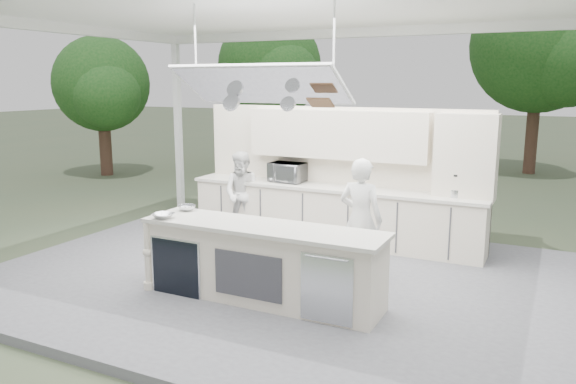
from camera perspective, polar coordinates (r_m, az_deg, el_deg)
The scene contains 12 objects.
ground at distance 8.00m, azimuth -0.69°, elevation -9.22°, with size 90.00×90.00×0.00m, color #434C34.
stage_deck at distance 7.97m, azimuth -0.69°, elevation -8.82°, with size 8.00×6.00×0.12m, color slate.
tent at distance 7.54m, azimuth -0.79°, elevation 18.21°, with size 8.20×6.20×3.86m.
demo_island at distance 6.96m, azimuth -2.81°, elevation -7.17°, with size 3.10×0.79×0.95m.
back_counter at distance 9.48m, azimuth 4.51°, elevation -2.21°, with size 5.08×0.72×0.95m.
back_wall_unit at distance 9.36m, azimuth 7.62°, elevation 3.62°, with size 5.05×0.48×2.25m.
tree_cluster at distance 16.84m, azimuth 14.38°, elevation 12.51°, with size 19.55×9.40×5.85m.
head_chef at distance 7.64m, azimuth 7.39°, elevation -2.77°, with size 0.61×0.40×1.67m, color white.
sous_chef at distance 9.78m, azimuth -4.55°, elevation -0.21°, with size 0.72×0.56×1.49m, color silver.
toaster_oven at distance 9.74m, azimuth -0.08°, elevation 2.01°, with size 0.60×0.41×0.33m, color silver.
bowl_large at distance 7.33m, azimuth -12.55°, elevation -2.38°, with size 0.27×0.27×0.07m, color silver.
bowl_small at distance 7.71m, azimuth -10.24°, elevation -1.59°, with size 0.23×0.23×0.07m, color silver.
Camera 1 is at (3.40, -6.68, 2.78)m, focal length 35.00 mm.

